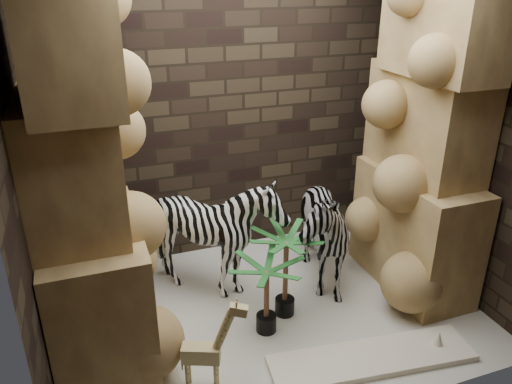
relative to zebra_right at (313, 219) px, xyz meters
name	(u,v)px	position (x,y,z in m)	size (l,w,h in m)	color
floor	(271,311)	(-0.55, -0.36, -0.65)	(3.50, 3.50, 0.00)	silver
wall_back	(226,111)	(-0.55, 0.89, 0.85)	(3.50, 3.50, 0.00)	#31271B
wall_front	(358,221)	(-0.55, -1.61, 0.85)	(3.50, 3.50, 0.00)	#31271B
wall_left	(25,180)	(-2.30, -0.36, 0.85)	(3.00, 3.00, 0.00)	#31271B
wall_right	(460,128)	(1.20, -0.36, 0.85)	(3.00, 3.00, 0.00)	#31271B
rock_pillar_left	(81,173)	(-1.95, -0.36, 0.85)	(0.68, 1.30, 3.00)	tan
rock_pillar_right	(429,132)	(0.87, -0.36, 0.85)	(0.58, 1.25, 3.00)	tan
zebra_right	(313,219)	(0.00, 0.00, 0.00)	(0.59, 1.09, 1.30)	white
zebra_left	(217,240)	(-0.90, 0.11, -0.11)	(0.95, 1.18, 1.07)	white
giraffe_toy	(201,344)	(-1.34, -1.01, -0.26)	(0.40, 0.13, 0.78)	#DBC87E
palm_front	(286,274)	(-0.45, -0.42, -0.24)	(0.36, 0.36, 0.81)	#2D722B
palm_back	(267,297)	(-0.68, -0.58, -0.31)	(0.36, 0.36, 0.67)	#2D722B
surfboard	(372,358)	(-0.05, -1.19, -0.62)	(1.60, 0.39, 0.05)	white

